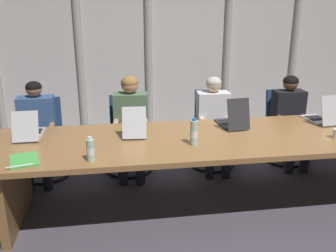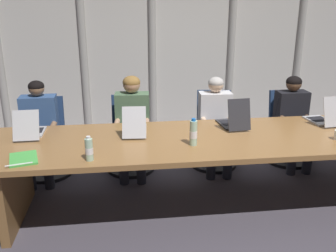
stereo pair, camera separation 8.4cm
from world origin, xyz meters
name	(u,v)px [view 1 (the left image)]	position (x,y,z in m)	size (l,w,h in m)	color
ground_plane	(233,203)	(0.00, 0.00, 0.00)	(13.77, 13.77, 0.00)	#47424C
conference_table	(237,148)	(0.00, 0.00, 0.63)	(4.83, 1.13, 0.76)	olive
curtain_backdrop	(187,37)	(0.00, 2.59, 1.50)	(6.88, 0.17, 3.00)	beige
laptop_left_end	(29,131)	(-2.04, 0.28, 0.81)	(0.25, 0.44, 0.29)	#BCBCC1
laptop_left_mid	(135,127)	(-1.01, 0.23, 0.82)	(0.26, 0.48, 0.30)	#BCBCC1
laptop_center	(232,121)	(0.03, 0.28, 0.82)	(0.27, 0.45, 0.33)	#2D2D33
laptop_right_mid	(321,117)	(1.05, 0.28, 0.82)	(0.26, 0.45, 0.33)	#BCBCC1
office_chair_left_end	(44,147)	(-2.07, 1.05, 0.35)	(0.60, 0.60, 0.92)	navy
office_chair_left_mid	(128,142)	(-1.05, 1.05, 0.35)	(0.60, 0.60, 0.91)	navy
office_chair_center	(212,137)	(0.03, 1.05, 0.35)	(0.60, 0.61, 0.94)	navy
office_chair_right_mid	(285,134)	(1.04, 1.05, 0.35)	(0.60, 0.60, 0.92)	navy
person_left_end	(37,126)	(-2.09, 0.90, 0.66)	(0.43, 0.55, 1.17)	#335184
person_left_mid	(131,120)	(-1.01, 0.90, 0.69)	(0.44, 0.57, 1.20)	#4C6B4C
person_center	(214,119)	(0.01, 0.89, 0.66)	(0.42, 0.56, 1.16)	silver
person_right_mid	(291,115)	(1.01, 0.89, 0.65)	(0.40, 0.55, 1.15)	black
water_bottle_primary	(90,150)	(-1.41, -0.42, 0.85)	(0.07, 0.07, 0.21)	#ADD1B2
water_bottle_secondary	(194,133)	(-0.49, -0.18, 0.88)	(0.07, 0.07, 0.26)	#ADD1B2
spiral_notepad	(24,160)	(-1.97, -0.34, 0.77)	(0.29, 0.35, 0.03)	#4CB74C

